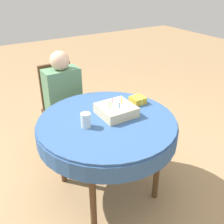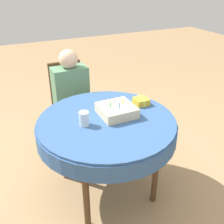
{
  "view_description": "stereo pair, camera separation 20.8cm",
  "coord_description": "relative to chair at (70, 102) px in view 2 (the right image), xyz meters",
  "views": [
    {
      "loc": [
        -0.91,
        -1.55,
        1.77
      ],
      "look_at": [
        0.05,
        0.01,
        0.78
      ],
      "focal_mm": 42.0,
      "sensor_mm": 36.0,
      "label": 1
    },
    {
      "loc": [
        -0.72,
        -1.65,
        1.77
      ],
      "look_at": [
        0.05,
        0.01,
        0.78
      ],
      "focal_mm": 42.0,
      "sensor_mm": 36.0,
      "label": 2
    }
  ],
  "objects": [
    {
      "name": "ground_plane",
      "position": [
        0.05,
        -0.89,
        -0.49
      ],
      "size": [
        12.0,
        12.0,
        0.0
      ],
      "primitive_type": "plane",
      "color": "#A37F56"
    },
    {
      "name": "birthday_cake",
      "position": [
        0.15,
        -0.86,
        0.28
      ],
      "size": [
        0.28,
        0.28,
        0.13
      ],
      "color": "beige",
      "rests_on": "dining_table"
    },
    {
      "name": "person",
      "position": [
        0.0,
        -0.09,
        0.17
      ],
      "size": [
        0.36,
        0.3,
        1.1
      ],
      "rotation": [
        0.0,
        0.0,
        0.01
      ],
      "color": "#DBB293",
      "rests_on": "ground_plane"
    },
    {
      "name": "gift_box",
      "position": [
        0.43,
        -0.78,
        0.27
      ],
      "size": [
        0.12,
        0.12,
        0.06
      ],
      "color": "gold",
      "rests_on": "dining_table"
    },
    {
      "name": "drinking_glass",
      "position": [
        -0.14,
        -0.9,
        0.3
      ],
      "size": [
        0.08,
        0.08,
        0.11
      ],
      "color": "silver",
      "rests_on": "dining_table"
    },
    {
      "name": "dining_table",
      "position": [
        0.05,
        -0.89,
        0.15
      ],
      "size": [
        1.12,
        1.12,
        0.73
      ],
      "color": "#335689",
      "rests_on": "ground_plane"
    },
    {
      "name": "chair",
      "position": [
        0.0,
        0.0,
        0.0
      ],
      "size": [
        0.39,
        0.39,
        0.93
      ],
      "rotation": [
        0.0,
        0.0,
        0.01
      ],
      "color": "#4C331E",
      "rests_on": "ground_plane"
    }
  ]
}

